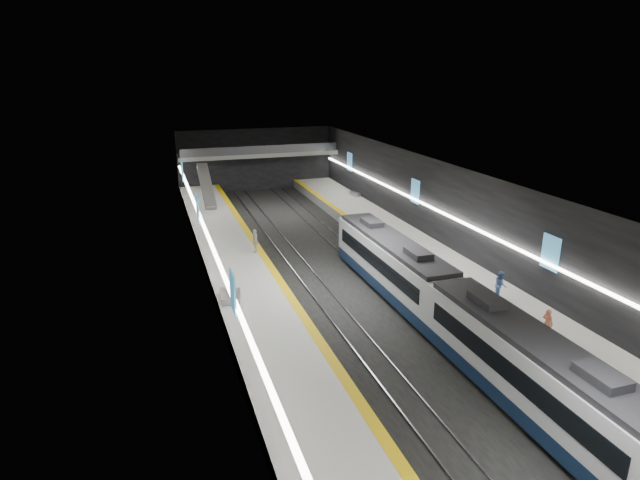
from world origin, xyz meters
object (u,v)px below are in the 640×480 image
object	(u,v)px
escalator	(206,186)
bench_left_near	(225,297)
bench_left_far	(236,296)
bench_right_far	(355,194)
train	(447,305)
passenger_right_b	(500,285)
passenger_right_a	(547,323)
passenger_left_a	(255,241)

from	to	relation	value
escalator	bench_left_near	distance (m)	27.22
bench_left_far	bench_right_far	xyz separation A→B (m)	(18.27, 25.15, -0.02)
bench_left_near	train	bearing A→B (deg)	-26.67
bench_left_near	bench_left_far	xyz separation A→B (m)	(0.73, -0.11, -0.03)
bench_left_near	passenger_right_b	distance (m)	18.04
escalator	passenger_right_a	bearing A→B (deg)	-69.02
escalator	bench_left_far	size ratio (longest dim) A/B	4.40
escalator	bench_right_far	xyz separation A→B (m)	(17.00, -2.06, -1.69)
train	passenger_right_b	distance (m)	5.63
escalator	bench_right_far	world-z (taller)	escalator
bench_right_far	passenger_right_b	size ratio (longest dim) A/B	0.88
bench_left_far	passenger_left_a	xyz separation A→B (m)	(3.04, 8.79, 0.77)
bench_left_far	passenger_right_a	world-z (taller)	passenger_right_a
passenger_left_a	train	bearing A→B (deg)	43.44
escalator	passenger_left_a	world-z (taller)	escalator
bench_left_far	passenger_right_b	xyz separation A→B (m)	(16.50, -5.18, 0.73)
train	bench_left_near	size ratio (longest dim) A/B	14.57
passenger_right_a	passenger_left_a	bearing A→B (deg)	16.46
bench_left_near	passenger_left_a	xyz separation A→B (m)	(3.77, 8.67, 0.74)
escalator	passenger_right_a	xyz separation A→B (m)	(14.47, -37.73, -1.03)
bench_left_near	bench_right_far	world-z (taller)	bench_left_near
passenger_right_b	bench_right_far	bearing A→B (deg)	25.45
bench_left_far	passenger_left_a	size ratio (longest dim) A/B	0.92
train	bench_left_near	world-z (taller)	train
passenger_right_a	passenger_right_b	bearing A→B (deg)	-24.99
train	passenger_left_a	bearing A→B (deg)	117.18
bench_right_far	passenger_left_a	bearing A→B (deg)	-146.05
passenger_right_a	train	bearing A→B (deg)	36.76
passenger_right_a	bench_left_near	bearing A→B (deg)	40.27
bench_left_far	bench_right_far	bearing A→B (deg)	66.10
escalator	bench_left_far	bearing A→B (deg)	-92.66
escalator	passenger_left_a	distance (m)	18.53
train	passenger_right_a	distance (m)	5.56
bench_right_far	passenger_left_a	world-z (taller)	passenger_left_a
train	passenger_right_b	size ratio (longest dim) A/B	15.79
train	bench_left_far	bearing A→B (deg)	147.30
train	bench_right_far	size ratio (longest dim) A/B	17.91
passenger_right_a	passenger_right_b	distance (m)	5.40
bench_right_far	passenger_right_b	world-z (taller)	passenger_right_b
train	bench_left_near	bearing A→B (deg)	148.52
bench_right_far	passenger_right_a	size ratio (longest dim) A/B	0.97
passenger_right_a	escalator	bearing A→B (deg)	4.12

